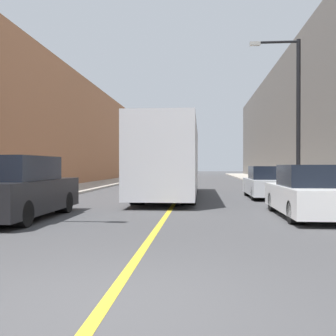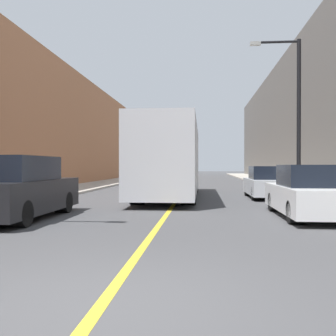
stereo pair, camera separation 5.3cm
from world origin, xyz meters
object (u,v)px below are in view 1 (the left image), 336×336
at_px(car_right_mid, 268,184).
at_px(parked_suv_left, 17,190).
at_px(street_lamp_right, 294,107).
at_px(car_right_near, 309,194).
at_px(bus, 170,159).

bearing_deg(car_right_mid, parked_suv_left, -136.63).
distance_m(parked_suv_left, street_lamp_right, 13.24).
bearing_deg(street_lamp_right, car_right_near, -99.80).
distance_m(parked_suv_left, car_right_near, 8.52).
height_order(car_right_mid, street_lamp_right, street_lamp_right).
distance_m(car_right_near, street_lamp_right, 8.19).
bearing_deg(parked_suv_left, car_right_mid, 43.37).
bearing_deg(parked_suv_left, bus, 64.56).
height_order(parked_suv_left, car_right_mid, parked_suv_left).
xyz_separation_m(parked_suv_left, street_lamp_right, (9.70, 8.31, 3.49)).
bearing_deg(car_right_near, car_right_mid, 90.31).
distance_m(car_right_mid, street_lamp_right, 3.89).
bearing_deg(car_right_near, street_lamp_right, 80.20).
bearing_deg(bus, street_lamp_right, 3.45).
xyz_separation_m(bus, parked_suv_left, (-3.78, -7.95, -1.01)).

